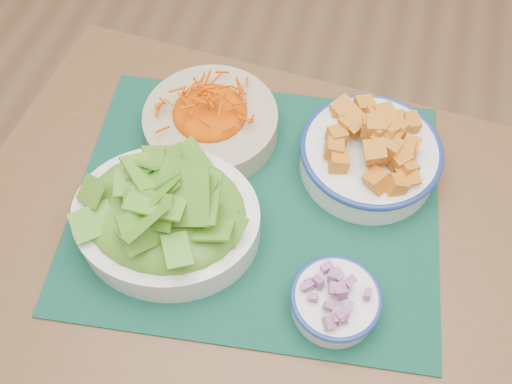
% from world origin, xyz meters
% --- Properties ---
extents(ground, '(4.00, 4.00, 0.00)m').
position_xyz_m(ground, '(0.00, 0.00, 0.00)').
color(ground, '#A3754F').
rests_on(ground, ground).
extents(table, '(1.10, 0.77, 0.75)m').
position_xyz_m(table, '(0.06, -0.23, 0.64)').
color(table, brown).
rests_on(table, ground).
extents(placemat, '(0.63, 0.54, 0.00)m').
position_xyz_m(placemat, '(-0.02, -0.16, 0.75)').
color(placemat, '#072D23').
rests_on(placemat, table).
extents(carrot_bowl, '(0.25, 0.25, 0.09)m').
position_xyz_m(carrot_bowl, '(-0.13, -0.04, 0.79)').
color(carrot_bowl, '#BBAA8B').
rests_on(carrot_bowl, placemat).
extents(squash_bowl, '(0.24, 0.24, 0.11)m').
position_xyz_m(squash_bowl, '(0.14, -0.05, 0.81)').
color(squash_bowl, white).
rests_on(squash_bowl, placemat).
extents(lettuce_bowl, '(0.30, 0.26, 0.12)m').
position_xyz_m(lettuce_bowl, '(-0.13, -0.24, 0.81)').
color(lettuce_bowl, white).
rests_on(lettuce_bowl, placemat).
extents(onion_bowl, '(0.15, 0.15, 0.07)m').
position_xyz_m(onion_bowl, '(0.14, -0.30, 0.79)').
color(onion_bowl, white).
rests_on(onion_bowl, placemat).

